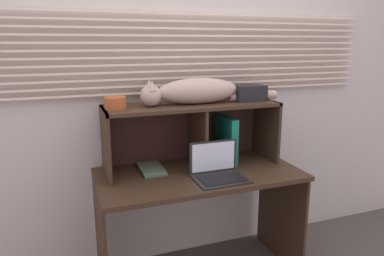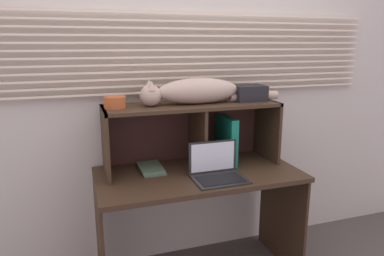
{
  "view_description": "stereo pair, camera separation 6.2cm",
  "coord_description": "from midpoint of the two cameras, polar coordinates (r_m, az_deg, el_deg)",
  "views": [
    {
      "loc": [
        -0.78,
        -1.8,
        1.56
      ],
      "look_at": [
        0.0,
        0.32,
        1.01
      ],
      "focal_mm": 33.29,
      "sensor_mm": 36.0,
      "label": 1
    },
    {
      "loc": [
        -0.72,
        -1.82,
        1.56
      ],
      "look_at": [
        0.0,
        0.32,
        1.01
      ],
      "focal_mm": 33.29,
      "sensor_mm": 36.0,
      "label": 2
    }
  ],
  "objects": [
    {
      "name": "back_panel_with_blinds",
      "position": [
        2.49,
        -2.51,
        6.56
      ],
      "size": [
        4.4,
        0.08,
        2.5
      ],
      "color": "beige",
      "rests_on": "ground"
    },
    {
      "name": "desk",
      "position": [
        2.34,
        0.36,
        -10.7
      ],
      "size": [
        1.28,
        0.64,
        0.75
      ],
      "color": "#392719",
      "rests_on": "ground"
    },
    {
      "name": "hutch_shelf_unit",
      "position": [
        2.35,
        -0.91,
        0.91
      ],
      "size": [
        1.14,
        0.35,
        0.42
      ],
      "color": "#392719",
      "rests_on": "desk"
    },
    {
      "name": "cat",
      "position": [
        2.29,
        -0.18,
        5.85
      ],
      "size": [
        0.95,
        0.17,
        0.16
      ],
      "color": "#BEA492",
      "rests_on": "hutch_shelf_unit"
    },
    {
      "name": "laptop",
      "position": [
        2.18,
        3.4,
        -6.89
      ],
      "size": [
        0.31,
        0.24,
        0.21
      ],
      "color": "black",
      "rests_on": "desk"
    },
    {
      "name": "binder_upright",
      "position": [
        2.44,
        4.78,
        -1.84
      ],
      "size": [
        0.05,
        0.27,
        0.32
      ],
      "primitive_type": "cube",
      "color": "#147F66",
      "rests_on": "desk"
    },
    {
      "name": "book_stack",
      "position": [
        2.33,
        -7.3,
        -6.48
      ],
      "size": [
        0.15,
        0.25,
        0.02
      ],
      "color": "#486251",
      "rests_on": "desk"
    },
    {
      "name": "small_basket",
      "position": [
        2.18,
        -13.01,
        3.96
      ],
      "size": [
        0.13,
        0.13,
        0.07
      ],
      "primitive_type": "cylinder",
      "color": "#B25327",
      "rests_on": "hutch_shelf_unit"
    },
    {
      "name": "storage_box",
      "position": [
        2.45,
        8.3,
        5.59
      ],
      "size": [
        0.21,
        0.15,
        0.1
      ],
      "primitive_type": "cube",
      "color": "black",
      "rests_on": "hutch_shelf_unit"
    }
  ]
}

